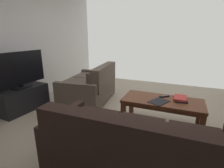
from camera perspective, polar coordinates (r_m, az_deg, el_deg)
The scene contains 10 objects.
ground_plane at distance 2.97m, azimuth 6.53°, elevation -12.99°, with size 4.93×5.50×0.01m, color tan.
wall_right at distance 4.03m, azimuth -29.62°, elevation 12.20°, with size 0.12×5.50×2.60m, color silver.
sofa_main at distance 1.83m, azimuth 7.23°, elevation -20.72°, with size 1.87×0.86×0.80m.
loveseat_near at distance 3.74m, azimuth -7.07°, elevation -0.76°, with size 1.03×1.40×0.83m.
coffee_table at distance 2.78m, azimuth 16.46°, elevation -6.44°, with size 1.21×0.55×0.47m.
tv_stand at distance 3.76m, azimuth -27.60°, elevation -4.47°, with size 0.46×0.95×0.46m.
flat_tv at distance 3.62m, azimuth -28.80°, elevation 4.27°, with size 0.22×1.08×0.68m.
book_stack at distance 2.82m, azimuth 21.92°, elevation -4.54°, with size 0.22×0.29×0.05m.
tv_remote at distance 2.88m, azimuth 17.16°, elevation -3.98°, with size 0.15×0.13×0.02m.
loose_magazine at distance 2.66m, azimuth 15.40°, elevation -5.67°, with size 0.22×0.29×0.01m, color black.
Camera 1 is at (-0.69, 2.50, 1.44)m, focal length 27.25 mm.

